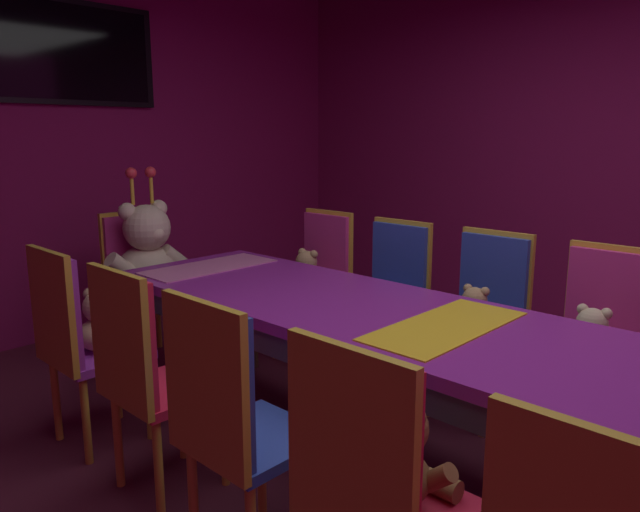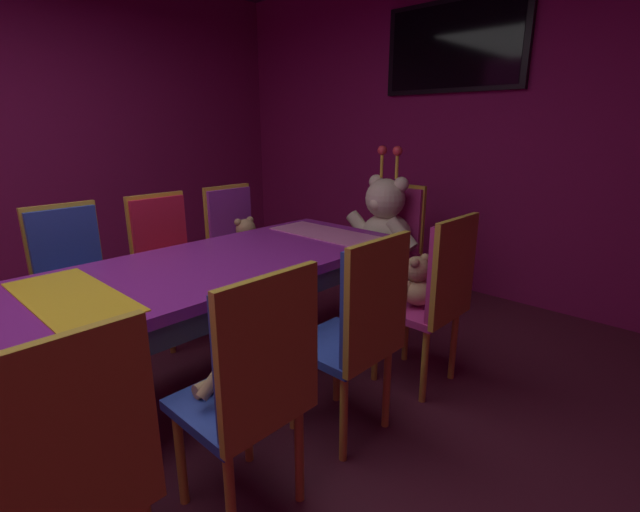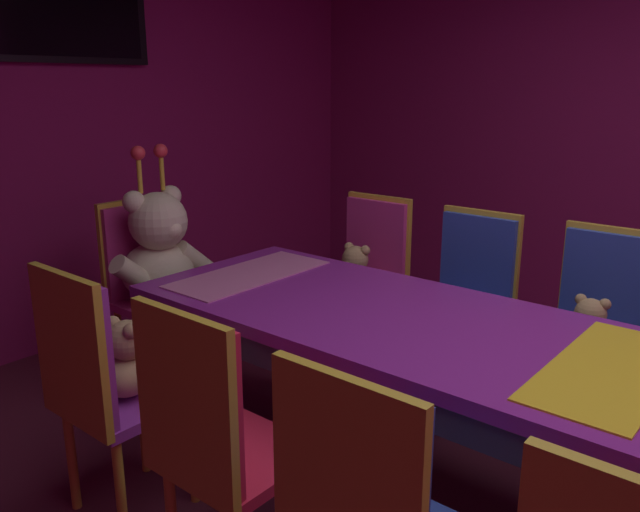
{
  "view_description": "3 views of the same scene",
  "coord_description": "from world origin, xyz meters",
  "px_view_note": "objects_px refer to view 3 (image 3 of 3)",
  "views": [
    {
      "loc": [
        -1.99,
        -1.21,
        1.49
      ],
      "look_at": [
        0.24,
        0.92,
        0.86
      ],
      "focal_mm": 33.67,
      "sensor_mm": 36.0,
      "label": 1
    },
    {
      "loc": [
        1.95,
        -0.56,
        1.42
      ],
      "look_at": [
        0.16,
        1.34,
        0.67
      ],
      "focal_mm": 25.25,
      "sensor_mm": 36.0,
      "label": 2
    },
    {
      "loc": [
        -1.94,
        -0.46,
        1.59
      ],
      "look_at": [
        0.01,
        1.15,
        0.9
      ],
      "focal_mm": 35.96,
      "sensor_mm": 36.0,
      "label": 3
    }
  ],
  "objects_px": {
    "banquet_table": "(607,395)",
    "chair_right_4": "(471,290)",
    "chair_left_5": "(94,374)",
    "king_teddy_bear": "(161,254)",
    "teddy_left_5": "(130,363)",
    "teddy_right_5": "(354,275)",
    "chair_right_3": "(599,317)",
    "chair_right_5": "(370,266)",
    "chair_left_4": "(208,429)",
    "teddy_right_3": "(588,331)",
    "throne_chair": "(144,272)"
  },
  "relations": [
    {
      "from": "banquet_table",
      "to": "chair_left_5",
      "type": "relative_size",
      "value": 3.74
    },
    {
      "from": "teddy_right_3",
      "to": "chair_right_4",
      "type": "height_order",
      "value": "chair_right_4"
    },
    {
      "from": "chair_right_3",
      "to": "king_teddy_bear",
      "type": "xyz_separation_m",
      "value": [
        -0.86,
        1.94,
        0.13
      ]
    },
    {
      "from": "chair_right_3",
      "to": "chair_right_4",
      "type": "height_order",
      "value": "same"
    },
    {
      "from": "chair_right_3",
      "to": "chair_right_4",
      "type": "relative_size",
      "value": 1.0
    },
    {
      "from": "teddy_right_3",
      "to": "king_teddy_bear",
      "type": "xyz_separation_m",
      "value": [
        -0.72,
        1.94,
        0.15
      ]
    },
    {
      "from": "chair_left_5",
      "to": "chair_right_3",
      "type": "xyz_separation_m",
      "value": [
        1.73,
        -1.18,
        0.0
      ]
    },
    {
      "from": "chair_left_5",
      "to": "chair_right_5",
      "type": "relative_size",
      "value": 1.0
    },
    {
      "from": "king_teddy_bear",
      "to": "banquet_table",
      "type": "bearing_deg",
      "value": -0.0
    },
    {
      "from": "banquet_table",
      "to": "chair_left_4",
      "type": "bearing_deg",
      "value": 134.29
    },
    {
      "from": "throne_chair",
      "to": "king_teddy_bear",
      "type": "bearing_deg",
      "value": -0.0
    },
    {
      "from": "chair_left_4",
      "to": "teddy_left_5",
      "type": "distance_m",
      "value": 0.61
    },
    {
      "from": "banquet_table",
      "to": "chair_right_3",
      "type": "relative_size",
      "value": 3.74
    },
    {
      "from": "banquet_table",
      "to": "throne_chair",
      "type": "distance_m",
      "value": 2.39
    },
    {
      "from": "chair_left_4",
      "to": "chair_left_5",
      "type": "bearing_deg",
      "value": 91.1
    },
    {
      "from": "chair_right_5",
      "to": "teddy_right_5",
      "type": "xyz_separation_m",
      "value": [
        -0.14,
        0.0,
        -0.01
      ]
    },
    {
      "from": "king_teddy_bear",
      "to": "throne_chair",
      "type": "bearing_deg",
      "value": 180.0
    },
    {
      "from": "king_teddy_bear",
      "to": "teddy_left_5",
      "type": "bearing_deg",
      "value": -43.44
    },
    {
      "from": "banquet_table",
      "to": "chair_right_4",
      "type": "distance_m",
      "value": 1.22
    },
    {
      "from": "banquet_table",
      "to": "chair_left_5",
      "type": "distance_m",
      "value": 1.7
    },
    {
      "from": "chair_right_3",
      "to": "teddy_right_5",
      "type": "bearing_deg",
      "value": -83.58
    },
    {
      "from": "throne_chair",
      "to": "teddy_left_5",
      "type": "bearing_deg",
      "value": -37.84
    },
    {
      "from": "banquet_table",
      "to": "king_teddy_bear",
      "type": "height_order",
      "value": "king_teddy_bear"
    },
    {
      "from": "throne_chair",
      "to": "chair_right_3",
      "type": "bearing_deg",
      "value": 22.28
    },
    {
      "from": "banquet_table",
      "to": "chair_right_5",
      "type": "distance_m",
      "value": 1.74
    },
    {
      "from": "chair_left_5",
      "to": "chair_right_4",
      "type": "bearing_deg",
      "value": -18.74
    },
    {
      "from": "chair_left_4",
      "to": "banquet_table",
      "type": "bearing_deg",
      "value": -45.71
    },
    {
      "from": "king_teddy_bear",
      "to": "teddy_right_5",
      "type": "bearing_deg",
      "value": 45.59
    },
    {
      "from": "chair_left_4",
      "to": "chair_left_5",
      "type": "distance_m",
      "value": 0.59
    },
    {
      "from": "chair_left_5",
      "to": "king_teddy_bear",
      "type": "height_order",
      "value": "king_teddy_bear"
    },
    {
      "from": "chair_left_4",
      "to": "chair_right_4",
      "type": "height_order",
      "value": "same"
    },
    {
      "from": "chair_left_5",
      "to": "teddy_left_5",
      "type": "height_order",
      "value": "chair_left_5"
    },
    {
      "from": "chair_right_3",
      "to": "banquet_table",
      "type": "bearing_deg",
      "value": 17.88
    },
    {
      "from": "teddy_right_5",
      "to": "king_teddy_bear",
      "type": "relative_size",
      "value": 0.37
    },
    {
      "from": "banquet_table",
      "to": "teddy_left_5",
      "type": "xyz_separation_m",
      "value": [
        -0.72,
        1.46,
        -0.07
      ]
    },
    {
      "from": "teddy_left_5",
      "to": "king_teddy_bear",
      "type": "distance_m",
      "value": 1.05
    },
    {
      "from": "chair_left_4",
      "to": "chair_right_5",
      "type": "relative_size",
      "value": 1.0
    },
    {
      "from": "chair_right_5",
      "to": "throne_chair",
      "type": "xyz_separation_m",
      "value": [
        -0.87,
        0.88,
        0.0
      ]
    },
    {
      "from": "teddy_right_5",
      "to": "teddy_right_3",
      "type": "bearing_deg",
      "value": 89.84
    },
    {
      "from": "banquet_table",
      "to": "teddy_right_5",
      "type": "height_order",
      "value": "teddy_right_5"
    },
    {
      "from": "chair_left_5",
      "to": "banquet_table",
      "type": "bearing_deg",
      "value": -59.5
    },
    {
      "from": "teddy_right_5",
      "to": "chair_right_3",
      "type": "bearing_deg",
      "value": 96.42
    },
    {
      "from": "chair_right_3",
      "to": "throne_chair",
      "type": "height_order",
      "value": "same"
    },
    {
      "from": "chair_right_3",
      "to": "teddy_left_5",
      "type": "bearing_deg",
      "value": -36.85
    },
    {
      "from": "banquet_table",
      "to": "chair_right_5",
      "type": "relative_size",
      "value": 3.74
    },
    {
      "from": "chair_left_5",
      "to": "teddy_right_5",
      "type": "bearing_deg",
      "value": 1.69
    },
    {
      "from": "teddy_right_3",
      "to": "chair_right_5",
      "type": "xyz_separation_m",
      "value": [
        0.15,
        1.23,
        0.03
      ]
    },
    {
      "from": "banquet_table",
      "to": "chair_right_4",
      "type": "xyz_separation_m",
      "value": [
        0.84,
        0.88,
        -0.06
      ]
    },
    {
      "from": "teddy_right_3",
      "to": "throne_chair",
      "type": "distance_m",
      "value": 2.23
    },
    {
      "from": "chair_right_4",
      "to": "teddy_right_5",
      "type": "relative_size",
      "value": 3.22
    }
  ]
}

